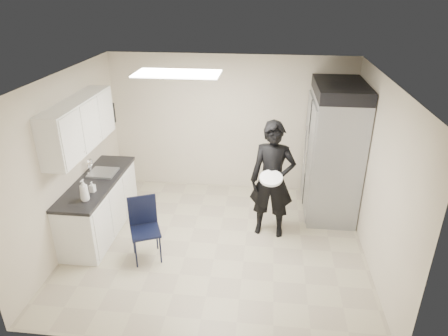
# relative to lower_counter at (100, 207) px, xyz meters

# --- Properties ---
(floor) EXTENTS (4.50, 4.50, 0.00)m
(floor) POSITION_rel_lower_counter_xyz_m (1.95, -0.20, -0.43)
(floor) COLOR tan
(floor) RESTS_ON ground
(ceiling) EXTENTS (4.50, 4.50, 0.00)m
(ceiling) POSITION_rel_lower_counter_xyz_m (1.95, -0.20, 2.17)
(ceiling) COLOR white
(ceiling) RESTS_ON back_wall
(back_wall) EXTENTS (4.50, 0.00, 4.50)m
(back_wall) POSITION_rel_lower_counter_xyz_m (1.95, 1.80, 0.87)
(back_wall) COLOR beige
(back_wall) RESTS_ON floor
(left_wall) EXTENTS (0.00, 4.00, 4.00)m
(left_wall) POSITION_rel_lower_counter_xyz_m (-0.30, -0.20, 0.87)
(left_wall) COLOR beige
(left_wall) RESTS_ON floor
(right_wall) EXTENTS (0.00, 4.00, 4.00)m
(right_wall) POSITION_rel_lower_counter_xyz_m (4.20, -0.20, 0.87)
(right_wall) COLOR beige
(right_wall) RESTS_ON floor
(ceiling_panel) EXTENTS (1.20, 0.60, 0.02)m
(ceiling_panel) POSITION_rel_lower_counter_xyz_m (1.35, 0.20, 2.14)
(ceiling_panel) COLOR white
(ceiling_panel) RESTS_ON ceiling
(lower_counter) EXTENTS (0.60, 1.90, 0.86)m
(lower_counter) POSITION_rel_lower_counter_xyz_m (0.00, 0.00, 0.00)
(lower_counter) COLOR silver
(lower_counter) RESTS_ON floor
(countertop) EXTENTS (0.64, 1.95, 0.05)m
(countertop) POSITION_rel_lower_counter_xyz_m (0.00, 0.00, 0.46)
(countertop) COLOR black
(countertop) RESTS_ON lower_counter
(sink) EXTENTS (0.42, 0.40, 0.14)m
(sink) POSITION_rel_lower_counter_xyz_m (0.02, 0.25, 0.44)
(sink) COLOR gray
(sink) RESTS_ON countertop
(faucet) EXTENTS (0.02, 0.02, 0.24)m
(faucet) POSITION_rel_lower_counter_xyz_m (-0.18, 0.25, 0.59)
(faucet) COLOR silver
(faucet) RESTS_ON countertop
(upper_cabinets) EXTENTS (0.35, 1.80, 0.75)m
(upper_cabinets) POSITION_rel_lower_counter_xyz_m (-0.13, 0.00, 1.40)
(upper_cabinets) COLOR silver
(upper_cabinets) RESTS_ON left_wall
(towel_dispenser) EXTENTS (0.22, 0.30, 0.35)m
(towel_dispenser) POSITION_rel_lower_counter_xyz_m (-0.19, 1.15, 1.19)
(towel_dispenser) COLOR black
(towel_dispenser) RESTS_ON left_wall
(notice_sticker_left) EXTENTS (0.00, 0.12, 0.07)m
(notice_sticker_left) POSITION_rel_lower_counter_xyz_m (-0.29, -0.10, 0.79)
(notice_sticker_left) COLOR yellow
(notice_sticker_left) RESTS_ON left_wall
(notice_sticker_right) EXTENTS (0.00, 0.12, 0.07)m
(notice_sticker_right) POSITION_rel_lower_counter_xyz_m (-0.29, 0.10, 0.75)
(notice_sticker_right) COLOR yellow
(notice_sticker_right) RESTS_ON left_wall
(commercial_fridge) EXTENTS (0.80, 1.35, 2.10)m
(commercial_fridge) POSITION_rel_lower_counter_xyz_m (3.78, 1.07, 0.62)
(commercial_fridge) COLOR gray
(commercial_fridge) RESTS_ON floor
(fridge_compressor) EXTENTS (0.80, 1.35, 0.20)m
(fridge_compressor) POSITION_rel_lower_counter_xyz_m (3.78, 1.07, 1.77)
(fridge_compressor) COLOR black
(fridge_compressor) RESTS_ON commercial_fridge
(folding_chair) EXTENTS (0.54, 0.54, 0.92)m
(folding_chair) POSITION_rel_lower_counter_xyz_m (0.96, -0.66, 0.03)
(folding_chair) COLOR black
(folding_chair) RESTS_ON floor
(man_tuxedo) EXTENTS (0.74, 0.54, 1.90)m
(man_tuxedo) POSITION_rel_lower_counter_xyz_m (2.76, 0.23, 0.52)
(man_tuxedo) COLOR black
(man_tuxedo) RESTS_ON floor
(bucket_lid) EXTENTS (0.38, 0.38, 0.04)m
(bucket_lid) POSITION_rel_lower_counter_xyz_m (2.74, -0.02, 0.68)
(bucket_lid) COLOR white
(bucket_lid) RESTS_ON man_tuxedo
(soap_bottle_a) EXTENTS (0.13, 0.13, 0.33)m
(soap_bottle_a) POSITION_rel_lower_counter_xyz_m (0.11, -0.63, 0.64)
(soap_bottle_a) COLOR white
(soap_bottle_a) RESTS_ON countertop
(soap_bottle_b) EXTENTS (0.08, 0.08, 0.16)m
(soap_bottle_b) POSITION_rel_lower_counter_xyz_m (0.11, -0.37, 0.56)
(soap_bottle_b) COLOR silver
(soap_bottle_b) RESTS_ON countertop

